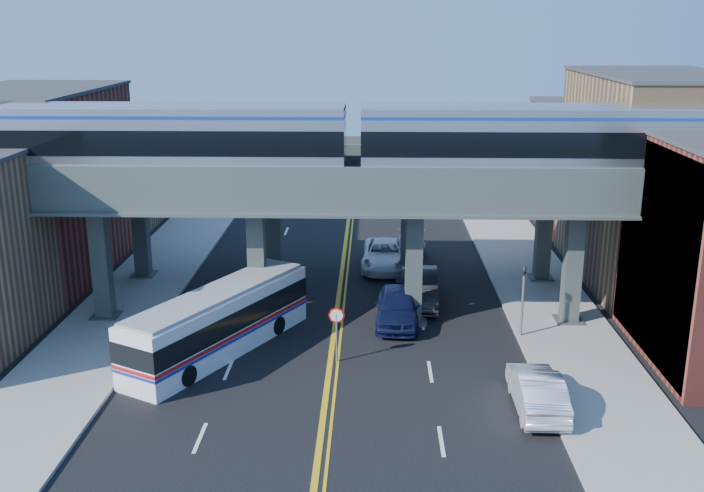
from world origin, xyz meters
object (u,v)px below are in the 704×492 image
(stop_sign, at_px, (337,326))
(car_lane_a, at_px, (398,306))
(traffic_signal, at_px, (523,294))
(transit_train, at_px, (175,139))
(car_lane_c, at_px, (385,255))
(transit_bus, at_px, (219,322))
(car_parked_curb, at_px, (537,390))
(car_lane_d, at_px, (407,250))
(car_lane_b, at_px, (419,288))

(stop_sign, height_order, car_lane_a, stop_sign)
(traffic_signal, bearing_deg, transit_train, 173.29)
(car_lane_c, bearing_deg, transit_bus, -118.69)
(traffic_signal, bearing_deg, car_parked_curb, -95.42)
(traffic_signal, xyz_separation_m, transit_bus, (-14.44, -2.01, -0.83))
(transit_train, bearing_deg, car_lane_d, 41.61)
(car_lane_b, bearing_deg, traffic_signal, -43.00)
(transit_bus, height_order, car_parked_curb, transit_bus)
(transit_train, xyz_separation_m, car_parked_curb, (16.30, -9.37, -8.61))
(car_lane_d, bearing_deg, transit_train, -130.94)
(stop_sign, bearing_deg, car_lane_a, 58.96)
(transit_train, bearing_deg, traffic_signal, -6.71)
(car_lane_d, bearing_deg, traffic_signal, -60.76)
(transit_train, bearing_deg, car_parked_curb, -29.90)
(car_lane_b, bearing_deg, transit_train, -164.99)
(transit_train, height_order, car_lane_c, transit_train)
(car_lane_b, height_order, car_parked_curb, car_lane_b)
(car_lane_a, xyz_separation_m, car_lane_d, (0.94, 10.77, -0.13))
(transit_train, relative_size, transit_bus, 4.72)
(car_lane_a, height_order, car_lane_c, car_lane_a)
(car_lane_a, relative_size, car_lane_b, 0.96)
(stop_sign, xyz_separation_m, traffic_signal, (8.90, 3.00, 0.54))
(car_lane_c, bearing_deg, car_lane_a, -84.67)
(transit_bus, bearing_deg, stop_sign, -71.70)
(car_lane_b, relative_size, car_lane_c, 0.93)
(car_parked_curb, bearing_deg, car_lane_d, -77.40)
(stop_sign, bearing_deg, transit_bus, 169.85)
(stop_sign, relative_size, car_parked_curb, 0.52)
(transit_bus, xyz_separation_m, car_lane_c, (7.93, 13.30, -0.62))
(car_lane_a, bearing_deg, car_lane_b, 69.70)
(transit_train, bearing_deg, stop_sign, -31.68)
(car_lane_c, bearing_deg, traffic_signal, -57.90)
(transit_bus, height_order, car_lane_b, transit_bus)
(car_lane_a, xyz_separation_m, car_lane_c, (-0.53, 9.45, -0.07))
(transit_bus, height_order, car_lane_a, transit_bus)
(stop_sign, bearing_deg, car_lane_b, 61.77)
(car_lane_c, height_order, car_lane_d, car_lane_c)
(transit_train, xyz_separation_m, car_lane_a, (11.02, -0.16, -8.52))
(car_lane_a, bearing_deg, stop_sign, -118.10)
(stop_sign, distance_m, traffic_signal, 9.41)
(car_parked_curb, bearing_deg, transit_train, -29.56)
(transit_bus, relative_size, car_lane_c, 1.80)
(traffic_signal, bearing_deg, car_lane_d, 111.79)
(car_lane_d, bearing_deg, car_lane_b, -80.23)
(stop_sign, xyz_separation_m, car_lane_c, (2.38, 14.29, -0.91))
(car_lane_b, xyz_separation_m, car_lane_c, (-1.79, 6.52, -0.09))
(car_parked_curb, bearing_deg, car_lane_b, -71.32)
(traffic_signal, xyz_separation_m, car_lane_b, (-4.73, 4.77, -1.37))
(transit_train, height_order, car_lane_d, transit_train)
(traffic_signal, distance_m, car_parked_curb, 7.55)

